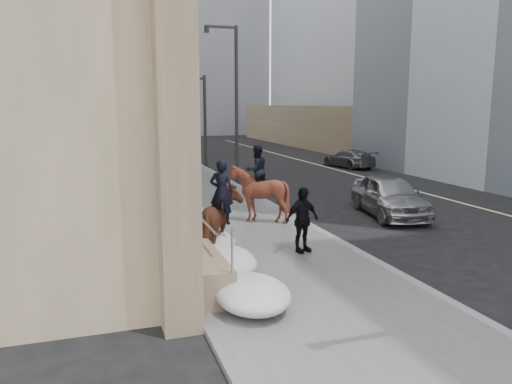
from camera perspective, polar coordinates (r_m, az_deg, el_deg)
ground at (r=12.46m, az=2.91°, el=-9.37°), size 140.00×140.00×0.00m
sidewalk at (r=21.77m, az=-6.60°, el=-0.84°), size 5.00×80.00×0.12m
curb at (r=22.43m, az=-0.03°, el=-0.45°), size 0.24×80.00×0.12m
lane_line at (r=25.96m, az=16.73°, el=0.43°), size 0.15×70.00×0.01m
limestone_building at (r=31.30m, az=-20.89°, el=18.14°), size 6.10×44.00×18.00m
far_podium at (r=28.88m, az=25.14°, el=4.83°), size 2.00×80.00×4.00m
bg_building_mid at (r=72.11m, az=-12.03°, el=17.66°), size 30.00×12.00×28.00m
bg_building_far at (r=83.18m, az=-19.93°, el=13.47°), size 24.00×12.00×20.00m
streetlight_mid at (r=25.92m, az=-2.59°, el=10.99°), size 1.71×0.24×8.00m
streetlight_far at (r=45.50m, az=-9.51°, el=10.43°), size 1.71×0.24×8.00m
traffic_signal at (r=33.56m, az=-7.43°, el=9.70°), size 4.10×0.22×6.00m
snow_bank at (r=19.62m, az=-9.57°, el=-0.89°), size 1.70×18.10×0.76m
mounted_horse_left at (r=13.20m, az=-4.10°, el=-3.20°), size 1.77×2.39×2.59m
mounted_horse_right at (r=17.16m, az=0.14°, el=0.23°), size 2.01×2.15×2.64m
pedestrian at (r=13.68m, az=5.29°, el=-3.16°), size 1.14×0.70×1.81m
car_silver at (r=19.25m, az=15.00°, el=-0.39°), size 2.66×4.78×1.54m
car_grey at (r=33.52m, az=10.55°, el=3.79°), size 2.32×4.34×1.20m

